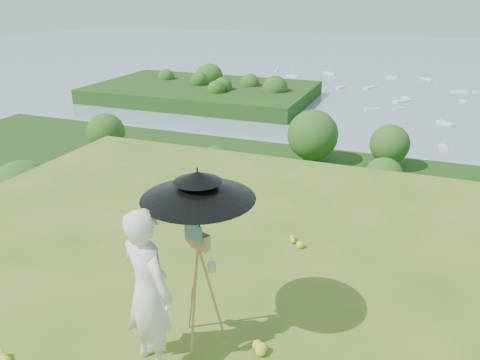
% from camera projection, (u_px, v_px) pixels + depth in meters
% --- Properties ---
extents(forest_slope, '(140.00, 56.00, 22.00)m').
position_uv_depth(forest_slope, '(369.00, 349.00, 46.12)').
color(forest_slope, '#1D3C10').
rests_on(forest_slope, bay_water).
extents(shoreline_tier, '(170.00, 28.00, 8.00)m').
position_uv_depth(shoreline_tier, '(392.00, 231.00, 83.34)').
color(shoreline_tier, gray).
rests_on(shoreline_tier, bay_water).
extents(bay_water, '(700.00, 700.00, 0.00)m').
position_uv_depth(bay_water, '(419.00, 75.00, 225.26)').
color(bay_water, '#7796AA').
rests_on(bay_water, ground).
extents(peninsula, '(90.00, 60.00, 12.00)m').
position_uv_depth(peninsula, '(203.00, 85.00, 174.88)').
color(peninsula, '#1D3C10').
rests_on(peninsula, bay_water).
extents(slope_trees, '(110.00, 50.00, 6.00)m').
position_uv_depth(slope_trees, '(386.00, 223.00, 40.86)').
color(slope_trees, '#205118').
rests_on(slope_trees, forest_slope).
extents(harbor_town, '(110.00, 22.00, 5.00)m').
position_uv_depth(harbor_town, '(397.00, 198.00, 80.90)').
color(harbor_town, silver).
rests_on(harbor_town, shoreline_tier).
extents(moored_boats, '(140.00, 140.00, 0.70)m').
position_uv_depth(moored_boats, '(375.00, 108.00, 160.99)').
color(moored_boats, white).
rests_on(moored_boats, bay_water).
extents(wildflowers, '(10.00, 10.50, 0.12)m').
position_uv_depth(wildflowers, '(267.00, 360.00, 5.16)').
color(wildflowers, yellow).
rests_on(wildflowers, ground).
extents(painter, '(0.81, 0.69, 1.89)m').
position_uv_depth(painter, '(148.00, 290.00, 4.88)').
color(painter, white).
rests_on(painter, ground).
extents(field_easel, '(0.76, 0.76, 1.57)m').
position_uv_depth(field_easel, '(199.00, 284.00, 5.26)').
color(field_easel, '#A17043').
rests_on(field_easel, ground).
extents(sun_umbrella, '(1.51, 1.51, 0.89)m').
position_uv_depth(sun_umbrella, '(199.00, 207.00, 4.92)').
color(sun_umbrella, black).
rests_on(sun_umbrella, field_easel).
extents(painter_cap, '(0.23, 0.26, 0.10)m').
position_uv_depth(painter_cap, '(141.00, 214.00, 4.54)').
color(painter_cap, pink).
rests_on(painter_cap, painter).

